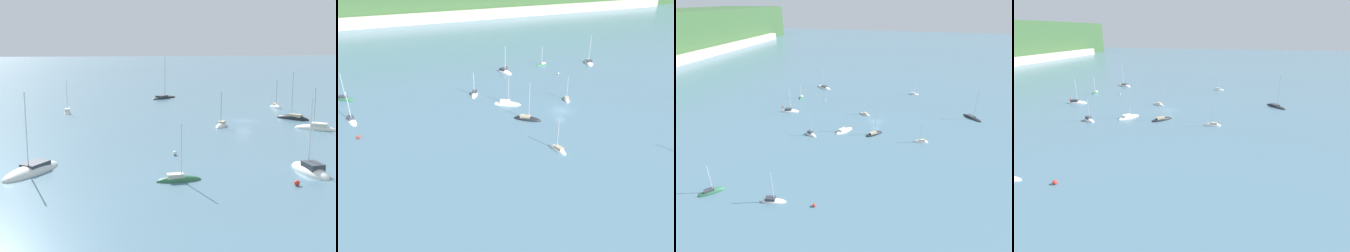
% 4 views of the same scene
% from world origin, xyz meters
% --- Properties ---
extents(ground_plane, '(600.00, 600.00, 0.00)m').
position_xyz_m(ground_plane, '(0.00, 0.00, 0.00)').
color(ground_plane, slate).
extents(shore_town_strip, '(379.88, 6.00, 5.73)m').
position_xyz_m(shore_town_strip, '(0.00, 139.97, 2.87)').
color(shore_town_strip, beige).
rests_on(shore_town_strip, ground_plane).
extents(sailboat_1, '(5.21, 1.91, 7.09)m').
position_xyz_m(sailboat_1, '(16.90, 35.56, 0.10)').
color(sailboat_1, '#2D6647').
rests_on(sailboat_1, ground_plane).
extents(sailboat_2, '(7.14, 9.14, 10.49)m').
position_xyz_m(sailboat_2, '(33.48, 30.56, 0.07)').
color(sailboat_2, silver).
rests_on(sailboat_2, ground_plane).
extents(sailboat_3, '(3.52, 4.85, 6.85)m').
position_xyz_m(sailboat_3, '(5.38, 5.04, 0.09)').
color(sailboat_3, silver).
rests_on(sailboat_3, ground_plane).
extents(sailboat_4, '(2.66, 6.04, 8.16)m').
position_xyz_m(sailboat_4, '(-46.45, 16.06, 0.12)').
color(sailboat_4, silver).
rests_on(sailboat_4, ground_plane).
extents(sailboat_5, '(7.15, 5.82, 7.94)m').
position_xyz_m(sailboat_5, '(-10.17, 9.24, 0.10)').
color(sailboat_5, white).
rests_on(sailboat_5, ground_plane).
extents(sailboat_7, '(5.24, 5.26, 8.29)m').
position_xyz_m(sailboat_7, '(-47.22, 30.92, 0.09)').
color(sailboat_7, '#2D6647').
rests_on(sailboat_7, ground_plane).
extents(sailboat_8, '(3.59, 7.28, 9.58)m').
position_xyz_m(sailboat_8, '(1.22, 33.85, 0.10)').
color(sailboat_8, white).
rests_on(sailboat_8, ground_plane).
extents(sailboat_9, '(5.99, 5.82, 9.89)m').
position_xyz_m(sailboat_9, '(-9.95, -0.83, 0.09)').
color(sailboat_9, black).
rests_on(sailboat_9, ground_plane).
extents(sailboat_10, '(2.00, 4.72, 7.09)m').
position_xyz_m(sailboat_10, '(-11.48, -15.45, 0.07)').
color(sailboat_10, silver).
rests_on(sailboat_10, ground_plane).
extents(sailboat_11, '(3.80, 4.83, 7.19)m').
position_xyz_m(sailboat_11, '(-15.26, 18.95, 0.13)').
color(sailboat_11, white).
rests_on(sailboat_11, ground_plane).
extents(mooring_buoy_0, '(0.59, 0.59, 0.59)m').
position_xyz_m(mooring_buoy_0, '(4.64, 38.53, 0.29)').
color(mooring_buoy_0, red).
rests_on(mooring_buoy_0, ground_plane).
extents(mooring_buoy_1, '(0.74, 0.74, 0.74)m').
position_xyz_m(mooring_buoy_1, '(-45.71, 6.78, 0.37)').
color(mooring_buoy_1, red).
rests_on(mooring_buoy_1, ground_plane).
extents(mooring_buoy_2, '(0.57, 0.57, 0.57)m').
position_xyz_m(mooring_buoy_2, '(15.93, 24.25, 0.29)').
color(mooring_buoy_2, white).
rests_on(mooring_buoy_2, ground_plane).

